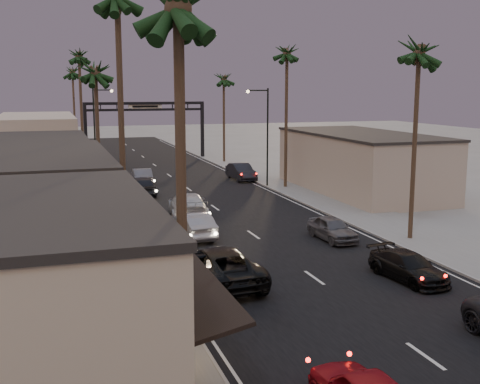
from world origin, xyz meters
TOP-DOWN VIEW (x-y plane):
  - ground at (0.00, 40.00)m, footprint 200.00×200.00m
  - road at (0.00, 45.00)m, footprint 14.00×120.00m
  - sidewalk_left at (-9.50, 52.00)m, footprint 5.00×92.00m
  - sidewalk_right at (9.50, 52.00)m, footprint 5.00×92.00m
  - storefront_near at (-13.00, 12.00)m, footprint 8.00×12.00m
  - storefront_mid at (-13.00, 26.00)m, footprint 8.00×14.00m
  - storefront_far at (-13.00, 42.00)m, footprint 8.00×16.00m
  - storefront_dist at (-13.00, 65.00)m, footprint 8.00×20.00m
  - building_right at (14.00, 40.00)m, footprint 8.00×18.00m
  - arch at (0.00, 70.00)m, footprint 15.20×0.40m
  - streetlight_right at (6.92, 45.00)m, footprint 2.13×0.30m
  - streetlight_left at (-6.92, 58.00)m, footprint 2.13×0.30m
  - palm_lc at (-8.60, 36.00)m, footprint 3.20×3.20m
  - palm_ld at (-8.60, 55.00)m, footprint 3.20×3.20m
  - palm_ra at (8.60, 24.00)m, footprint 3.20×3.20m
  - palm_rb at (8.60, 44.00)m, footprint 3.20×3.20m
  - palm_rc at (8.60, 64.00)m, footprint 3.20×3.20m
  - palm_far at (-8.30, 78.00)m, footprint 3.20×3.20m
  - oncoming_pickup at (-4.70, 19.59)m, footprint 3.46×6.65m
  - oncoming_silver at (-3.68, 28.57)m, footprint 1.96×4.83m
  - oncoming_white at (-2.78, 34.07)m, footprint 3.30×6.41m
  - oncoming_dgrey at (-4.52, 44.04)m, footprint 2.20×5.00m
  - oncoming_grey_far at (-3.66, 49.54)m, footprint 2.00×4.91m
  - curbside_black at (4.11, 17.36)m, footprint 2.39×4.77m
  - curbside_grey at (4.10, 25.35)m, footprint 1.81×4.22m
  - curbside_far at (6.20, 49.76)m, footprint 1.87×5.02m

SIDE VIEW (x-z plane):
  - ground at x=0.00m, z-range 0.00..0.00m
  - road at x=0.00m, z-range -0.01..0.01m
  - sidewalk_left at x=-9.50m, z-range 0.00..0.12m
  - sidewalk_right at x=9.50m, z-range 0.00..0.12m
  - curbside_black at x=4.11m, z-range 0.00..1.33m
  - curbside_grey at x=4.10m, z-range 0.00..1.42m
  - oncoming_silver at x=-3.68m, z-range 0.00..1.56m
  - oncoming_grey_far at x=-3.66m, z-range 0.00..1.58m
  - curbside_far at x=6.20m, z-range 0.00..1.64m
  - oncoming_dgrey at x=-4.52m, z-range 0.00..1.68m
  - oncoming_white at x=-2.78m, z-range 0.00..1.78m
  - oncoming_pickup at x=-4.70m, z-range 0.00..1.79m
  - storefront_far at x=-13.00m, z-range 0.00..5.00m
  - building_right at x=14.00m, z-range 0.00..5.00m
  - storefront_near at x=-13.00m, z-range 0.00..5.50m
  - storefront_mid at x=-13.00m, z-range 0.00..5.50m
  - storefront_dist at x=-13.00m, z-range 0.00..6.00m
  - streetlight_right at x=6.92m, z-range 0.83..9.83m
  - streetlight_left at x=-6.92m, z-range 0.83..9.83m
  - arch at x=0.00m, z-range 1.90..9.17m
  - palm_lc at x=-8.60m, z-range 4.37..16.57m
  - palm_rc at x=8.60m, z-range 4.37..16.57m
  - palm_ra at x=8.60m, z-range 4.84..18.04m
  - palm_far at x=-8.30m, z-range 4.84..18.04m
  - palm_ld at x=-8.60m, z-range 5.32..19.52m
  - palm_rb at x=8.60m, z-range 5.32..19.52m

